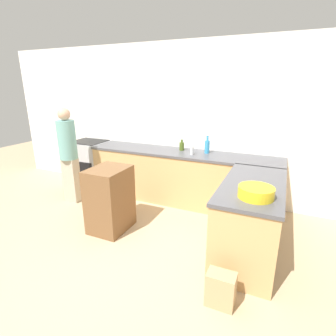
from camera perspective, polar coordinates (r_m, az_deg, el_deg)
ground_plane at (r=3.38m, az=-8.89°, el=-18.58°), size 14.00×14.00×0.00m
wall_back at (r=4.69m, az=4.59°, el=9.74°), size 8.00×0.06×2.70m
counter_back at (r=4.58m, az=2.85°, el=-1.95°), size 3.30×0.67×0.91m
counter_peninsula at (r=3.36m, az=17.43°, el=-10.43°), size 0.69×1.50×0.91m
range_oven at (r=5.60m, az=-16.56°, el=1.00°), size 0.70×0.62×0.92m
island_table at (r=3.79m, az=-12.52°, el=-6.68°), size 0.48×0.59×0.91m
mixing_bowl at (r=2.77m, az=18.61°, el=-5.03°), size 0.36×0.36×0.11m
vinegar_bottle_clear at (r=4.25m, az=5.22°, el=3.94°), size 0.06×0.06×0.21m
olive_oil_bottle at (r=4.54m, az=3.01°, el=4.79°), size 0.08×0.08×0.19m
dish_soap_bottle at (r=4.39m, az=8.51°, el=4.69°), size 0.08×0.08×0.29m
person_by_range at (r=4.77m, az=-20.86°, el=3.23°), size 0.30×0.30×1.63m
paper_bag at (r=2.73m, az=11.40°, el=-24.46°), size 0.27×0.17×0.34m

